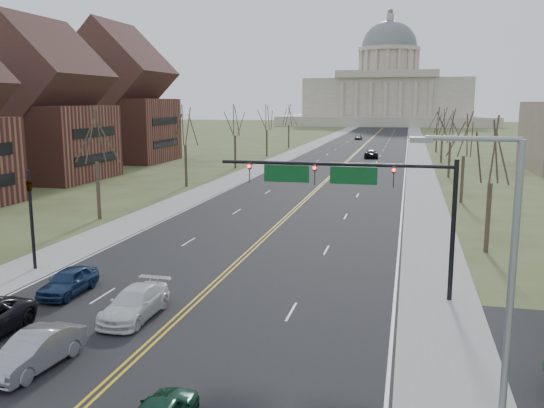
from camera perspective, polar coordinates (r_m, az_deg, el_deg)
The scene contains 29 objects.
ground at distance 21.26m, azimuth -18.05°, elevation -18.33°, with size 600.00×600.00×0.00m, color #454A25.
road at distance 126.60m, azimuth 8.76°, elevation 5.45°, with size 20.00×380.00×0.01m, color black.
cross_road at distance 26.03m, azimuth -11.04°, elevation -12.56°, with size 120.00×14.00×0.01m, color black.
sidewalk_left at distance 128.12m, azimuth 3.38°, elevation 5.60°, with size 4.00×380.00×0.03m, color gray.
sidewalk_right at distance 126.20m, azimuth 14.22°, elevation 5.25°, with size 4.00×380.00×0.03m, color gray.
center_line at distance 126.60m, azimuth 8.76°, elevation 5.45°, with size 0.42×380.00×0.01m, color gold.
edge_line_left at distance 127.76m, azimuth 4.36°, elevation 5.58°, with size 0.15×380.00×0.01m, color silver.
edge_line_right at distance 126.19m, azimuth 13.22°, elevation 5.29°, with size 0.15×380.00×0.01m, color silver.
capitol at distance 265.94m, azimuth 11.38°, elevation 10.79°, with size 90.00×60.00×50.00m.
signal_mast at distance 29.72m, azimuth 7.96°, elevation 1.89°, with size 12.12×0.44×7.20m.
signal_left at distance 36.98m, azimuth -22.78°, elevation -0.42°, with size 0.32×0.36×6.00m.
street_light at distance 16.68m, azimuth 21.76°, elevation -7.09°, with size 2.90×0.25×9.07m.
tree_r_0 at distance 40.29m, azimuth 20.98°, elevation 4.58°, with size 3.74×3.74×8.50m.
tree_l_0 at distance 50.86m, azimuth -17.09°, elevation 6.24°, with size 3.96×3.96×9.00m.
tree_r_1 at distance 60.13m, azimuth 18.54°, elevation 6.32°, with size 3.74×3.74×8.50m.
tree_l_1 at distance 68.84m, azimuth -8.62°, elevation 7.45°, with size 3.96×3.96×9.00m.
tree_r_2 at distance 80.05m, azimuth 17.31°, elevation 7.19°, with size 3.74×3.74×8.50m.
tree_l_2 at distance 87.70m, azimuth -3.70°, elevation 8.08°, with size 3.96×3.96×9.00m.
tree_r_3 at distance 100.00m, azimuth 16.57°, elevation 7.71°, with size 3.74×3.74×8.50m.
tree_l_3 at distance 106.97m, azimuth -0.53°, elevation 8.46°, with size 3.96×3.96×9.00m.
tree_r_4 at distance 119.96m, azimuth 16.07°, elevation 8.06°, with size 3.74×3.74×8.50m.
tree_l_4 at distance 126.47m, azimuth 1.68°, elevation 8.70°, with size 3.96×3.96×9.00m.
bldg_left_mid at distance 80.40m, azimuth -21.93°, elevation 8.35°, with size 15.10×14.28×20.75m.
bldg_left_far at distance 101.91m, azimuth -15.05°, elevation 9.50°, with size 17.10×14.28×23.25m.
car_sb_inner_lead at distance 24.06m, azimuth -22.42°, elevation -13.27°, with size 1.50×4.29×1.41m, color gray.
car_sb_inner_second at distance 27.93m, azimuth -13.44°, elevation -9.54°, with size 1.93×4.74×1.38m, color silver.
car_sb_outer_second at distance 32.15m, azimuth -19.53°, elevation -7.24°, with size 1.62×4.04×1.38m, color navy.
car_far_nb at distance 105.84m, azimuth 9.79°, elevation 4.94°, with size 2.43×5.27×1.47m, color black.
car_far_sb at distance 156.82m, azimuth 8.58°, elevation 6.57°, with size 1.60×3.98×1.36m, color #45474C.
Camera 1 is at (10.19, -15.80, 9.94)m, focal length 38.00 mm.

